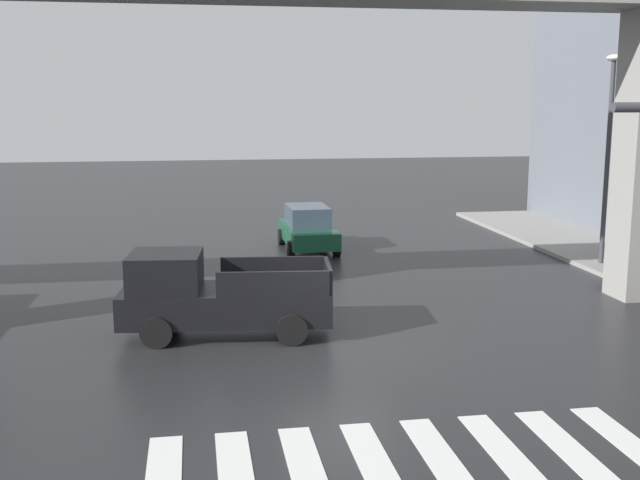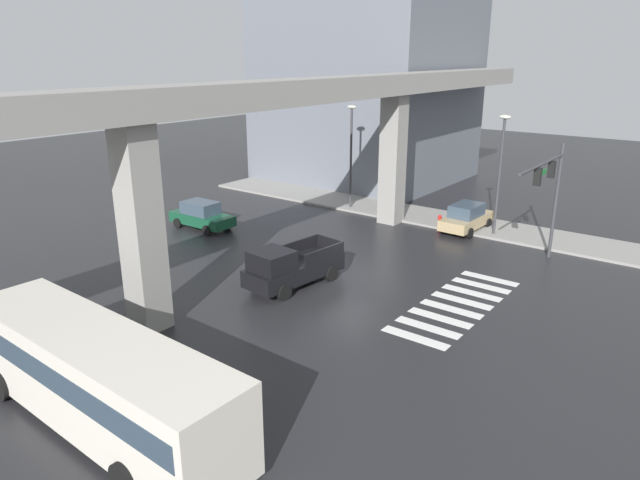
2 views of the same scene
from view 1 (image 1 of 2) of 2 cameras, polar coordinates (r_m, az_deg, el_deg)
name	(u,v)px [view 1 (image 1 of 2)]	position (r m, az deg, el deg)	size (l,w,h in m)	color
ground_plane	(339,348)	(18.18, 1.43, -7.98)	(120.00, 120.00, 0.00)	#232326
crosswalk_stripes	(406,457)	(13.00, 6.36, -15.71)	(8.25, 2.80, 0.01)	silver
elevated_overpass	(317,9)	(20.62, -0.25, 16.80)	(54.01, 2.20, 9.41)	gray
pickup_truck	(214,296)	(19.02, -7.88, -4.15)	(5.27, 2.47, 2.08)	black
sedan_dark_green	(308,228)	(29.73, -0.91, 0.87)	(2.02, 4.33, 1.72)	#14472D
street_lamp_mid_block	(609,135)	(27.99, 20.66, 7.27)	(0.44, 0.70, 7.24)	#38383D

